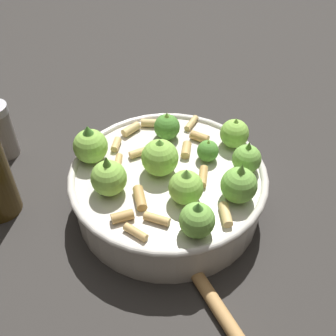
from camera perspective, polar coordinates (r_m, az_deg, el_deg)
ground_plane at (r=0.58m, az=-0.00°, el=-5.12°), size 2.40×2.40×0.00m
cooking_pan at (r=0.55m, az=0.11°, el=-2.24°), size 0.26×0.26×0.12m
pepper_shaker at (r=0.68m, az=-22.09°, el=4.81°), size 0.04×0.04×0.09m
wooden_spoon at (r=0.48m, az=7.37°, el=-19.23°), size 0.26×0.08×0.02m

